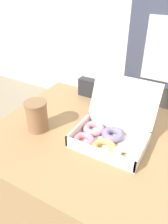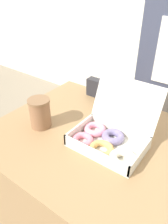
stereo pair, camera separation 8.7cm
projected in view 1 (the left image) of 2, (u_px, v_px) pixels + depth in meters
table at (93, 191)px, 1.17m from camera, size 0.92×0.75×0.77m
donut_box at (109, 135)px, 0.90m from camera, size 0.31×0.29×0.24m
coffee_cup at (37, 116)px, 0.97m from camera, size 0.10×0.10×0.14m
napkin_holder at (89, 88)px, 1.24m from camera, size 0.12×0.05×0.10m
person_customer at (159, 71)px, 1.29m from camera, size 0.37×0.22×1.57m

